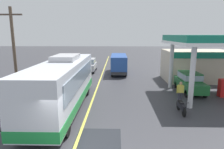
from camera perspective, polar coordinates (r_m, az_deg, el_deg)
ground at (r=28.19m, az=-2.55°, el=0.84°), size 120.00×120.00×0.00m
lane_divider_stripe at (r=23.31m, az=-3.39°, el=-1.40°), size 0.16×50.00×0.01m
wet_puddle_patch at (r=10.16m, az=-4.21°, el=-19.12°), size 2.27×3.17×0.01m
coach_bus_main at (r=14.23m, az=-13.68°, el=-2.92°), size 2.60×11.04×3.69m
gas_station_roadside at (r=22.59m, az=24.73°, el=3.92°), size 9.10×11.95×5.10m
car_at_pump at (r=19.32m, az=21.27°, el=-1.78°), size 1.70×4.20×1.82m
minibus_opposing_lane at (r=26.70m, az=1.94°, el=3.45°), size 2.04×6.13×2.44m
cyclist_on_shoulder at (r=12.94m, az=-27.74°, el=-9.73°), size 0.34×1.82×1.72m
motorcycle_parked_forecourt at (r=14.21m, az=19.08°, el=-8.62°), size 0.55×1.80×0.92m
pedestrian_near_pump at (r=16.06m, az=18.86°, el=-4.49°), size 0.55×0.22×1.66m
car_trailing_behind_bus at (r=28.28m, az=-6.46°, el=2.90°), size 1.70×4.20×1.82m
utility_pole_roadside at (r=18.03m, az=-26.08°, el=5.95°), size 1.80×0.24×7.26m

